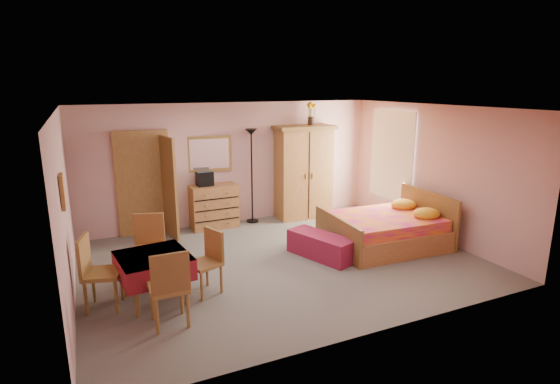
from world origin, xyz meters
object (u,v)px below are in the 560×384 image
wardrobe (303,172)px  chair_south (168,286)px  chair_north (148,249)px  chest_of_drawers (214,206)px  stereo (205,179)px  wall_mirror (209,154)px  bench (321,246)px  sunflower_vase (311,113)px  bed (384,221)px  chair_west (103,272)px  chair_east (204,263)px  dining_table (155,278)px  floor_lamp (252,176)px

wardrobe → chair_south: bearing=-135.0°
chair_north → chair_south: bearing=107.7°
chest_of_drawers → stereo: bearing=173.6°
wall_mirror → bench: size_ratio=0.77×
sunflower_vase → bench: (-1.03, -2.34, -2.13)m
bed → chair_west: size_ratio=2.02×
chair_north → chair_east: 1.01m
wall_mirror → wardrobe: bearing=-4.4°
chair_north → chair_east: bearing=146.9°
chair_south → wardrobe: bearing=43.2°
wardrobe → dining_table: 4.67m
floor_lamp → chair_west: 4.25m
bench → chair_east: 2.28m
floor_lamp → chair_east: 3.48m
bed → dining_table: (-4.26, -0.42, -0.14)m
bench → dining_table: 2.94m
sunflower_vase → chair_east: 4.69m
chair_south → chair_east: size_ratio=1.10×
chest_of_drawers → bed: 3.52m
chair_south → chair_east: 0.89m
bench → wall_mirror: bearing=115.2°
bed → chair_east: bed is taller
bed → chest_of_drawers: bearing=140.3°
wardrobe → bench: bearing=-107.9°
chair_south → bed: bearing=15.3°
chair_north → stereo: bearing=-108.7°
wardrobe → dining_table: bearing=-142.0°
wall_mirror → chair_west: bearing=-124.1°
chair_south → chair_north: 1.40m
wall_mirror → chair_west: wall_mirror is taller
chest_of_drawers → sunflower_vase: (2.26, -0.06, 1.88)m
chest_of_drawers → chair_north: (-1.65, -2.12, 0.05)m
floor_lamp → bed: bearing=-54.5°
wall_mirror → chair_south: 4.19m
dining_table → chair_east: chair_east is taller
chair_north → chest_of_drawers: bearing=-111.9°
chest_of_drawers → stereo: (-0.17, 0.02, 0.61)m
bench → chair_east: size_ratio=1.33×
wall_mirror → sunflower_vase: 2.41m
chair_east → chair_north: bearing=20.0°
bench → chair_east: (-2.22, -0.48, 0.26)m
wall_mirror → bed: wall_mirror is taller
chest_of_drawers → floor_lamp: size_ratio=0.47×
wall_mirror → chair_north: 3.03m
chair_south → chair_east: bearing=46.3°
dining_table → chair_north: (0.03, 0.69, 0.17)m
chair_south → chair_west: (-0.73, 0.78, 0.00)m
chest_of_drawers → stereo: stereo is taller
wall_mirror → bench: 3.18m
floor_lamp → chair_west: (-3.20, -2.75, -0.51)m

